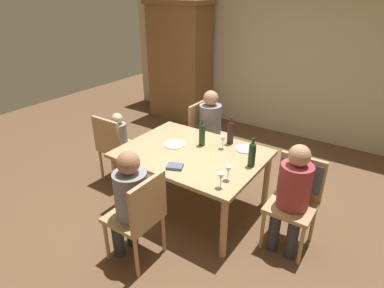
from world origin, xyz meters
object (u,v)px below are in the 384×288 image
wine_glass_centre (223,140)px  wine_bottle_tall_green (231,132)px  chair_near (140,214)px  wine_bottle_dark_red (202,134)px  person_man_guest (212,124)px  wine_glass_near_right (228,170)px  person_woman_host (130,198)px  dinner_plate_guest_left (174,144)px  chair_left_end (115,144)px  person_child_small (121,140)px  armoire_cabinet (179,62)px  dinner_plate_host (245,149)px  wine_bottle_short_olive (252,154)px  person_man_bearded (293,192)px  wine_glass_near_left (221,177)px  chair_far_left (205,130)px  dining_table (192,158)px  chair_right_end (297,189)px

wine_glass_centre → wine_bottle_tall_green: bearing=86.4°
chair_near → wine_bottle_dark_red: (-0.09, 1.17, 0.33)m
person_man_guest → wine_glass_near_right: bearing=36.7°
person_woman_host → wine_bottle_tall_green: bearing=-10.9°
dinner_plate_guest_left → wine_bottle_dark_red: bearing=34.3°
chair_left_end → person_child_small: person_child_small is taller
armoire_cabinet → chair_left_end: (0.72, -2.42, -0.56)m
wine_glass_near_right → dinner_plate_host: 0.69m
wine_bottle_tall_green → wine_bottle_short_olive: wine_bottle_tall_green is taller
person_man_bearded → dinner_plate_host: 0.81m
person_man_bearded → dinner_plate_guest_left: person_man_bearded is taller
wine_bottle_short_olive → wine_glass_near_left: 0.52m
chair_near → dinner_plate_guest_left: chair_near is taller
person_man_guest → chair_near: bearing=12.0°
person_man_guest → wine_bottle_dark_red: size_ratio=3.64×
armoire_cabinet → chair_far_left: bearing=-43.6°
person_man_bearded → wine_glass_near_right: (-0.55, -0.26, 0.18)m
wine_bottle_tall_green → wine_glass_centre: 0.17m
person_man_bearded → wine_bottle_short_olive: 0.54m
person_woman_host → person_child_small: size_ratio=1.21×
chair_far_left → person_man_bearded: bearing=58.2°
dining_table → person_man_bearded: person_man_bearded is taller
chair_left_end → person_man_guest: 1.34m
wine_bottle_tall_green → wine_glass_centre: wine_bottle_tall_green is taller
person_woman_host → wine_bottle_tall_green: size_ratio=3.50×
chair_near → wine_glass_centre: (0.14, 1.24, 0.29)m
chair_right_end → wine_bottle_short_olive: (-0.48, -0.04, 0.27)m
dinner_plate_guest_left → wine_glass_near_left: bearing=-28.0°
wine_bottle_dark_red → dinner_plate_guest_left: 0.35m
person_man_bearded → person_man_guest: (-1.48, 0.99, 0.00)m
wine_bottle_tall_green → wine_glass_centre: size_ratio=2.17×
person_man_bearded → wine_glass_near_left: person_man_bearded is taller
wine_glass_centre → person_woman_host: bearing=-101.8°
chair_far_left → person_woman_host: 1.97m
chair_left_end → wine_glass_near_right: chair_left_end is taller
dining_table → person_woman_host: bearing=-91.5°
dinner_plate_host → person_man_bearded: bearing=-31.1°
chair_far_left → wine_bottle_tall_green: bearing=52.2°
person_man_bearded → wine_bottle_dark_red: (-1.16, 0.24, 0.21)m
dining_table → chair_left_end: size_ratio=1.68×
chair_near → person_man_guest: size_ratio=0.81×
person_child_small → dinner_plate_host: 1.67m
wine_bottle_tall_green → dinner_plate_host: (0.22, -0.04, -0.14)m
wine_glass_near_right → wine_bottle_short_olive: bearing=79.5°
person_man_guest → wine_glass_near_left: size_ratio=7.58×
wine_bottle_tall_green → dining_table: bearing=-119.1°
person_child_small → wine_glass_centre: person_child_small is taller
chair_far_left → wine_bottle_dark_red: size_ratio=2.96×
person_man_guest → dinner_plate_guest_left: size_ratio=4.59×
chair_left_end → dining_table: bearing=4.3°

